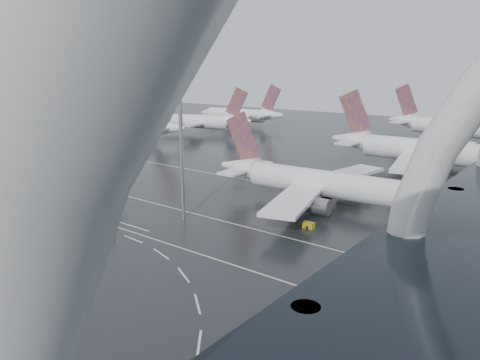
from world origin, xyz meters
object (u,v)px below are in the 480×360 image
Objects in this scene: gse_cart_belly_c at (309,225)px; jet_remote_mid at (202,122)px; airliner_gate_c at (460,129)px; gse_cart_belly_d at (450,248)px; airliner_main at (326,185)px; jet_remote_west at (129,128)px; floodlight_mast at (181,124)px; airliner_gate_b at (434,153)px; jet_remote_far at (241,115)px; bus_row_near_a at (33,214)px; gse_cart_belly_b at (424,218)px; bus_row_near_c at (52,225)px; bus_row_near_d at (76,226)px; bus_row_near_b at (46,219)px.

jet_remote_mid is at bearing 141.27° from gse_cart_belly_c.
gse_cart_belly_d is (25.13, -111.28, -4.55)m from airliner_gate_c.
jet_remote_west is (-94.70, 27.48, 0.86)m from airliner_main.
airliner_gate_b is at bearing 70.35° from floodlight_mast.
airliner_gate_c is 1.28× the size of jet_remote_far.
floodlight_mast is (19.60, 18.32, 15.84)m from bus_row_near_a.
gse_cart_belly_c is (-14.88, -15.93, -0.09)m from gse_cart_belly_b.
bus_row_near_c is (66.13, -70.31, -3.66)m from jet_remote_west.
jet_remote_mid is at bearing -115.26° from jet_remote_west.
gse_cart_belly_d is (120.87, -37.26, -4.71)m from jet_remote_west.
jet_remote_mid is at bearing 130.61° from floodlight_mast.
floodlight_mast is (-17.96, -124.97, 12.34)m from airliner_gate_c.
bus_row_near_d is at bearing 118.52° from jet_remote_west.
bus_row_near_c is at bearing -137.85° from gse_cart_belly_c.
gse_cart_belly_c is at bearing -53.69° from bus_row_near_a.
airliner_gate_c reaches higher than gse_cart_belly_d.
floodlight_mast is (-16.91, -23.46, 13.04)m from airliner_main.
bus_row_near_a is 70.73m from gse_cart_belly_b.
gse_cart_belly_b is at bearing 3.82° from airliner_main.
bus_row_near_a is at bearing -152.96° from gse_cart_belly_d.
jet_remote_mid is at bearing -147.29° from airliner_gate_c.
bus_row_near_d is at bearing -148.31° from gse_cart_belly_d.
jet_remote_mid is 123.78m from gse_cart_belly_b.
airliner_main is 98.61m from jet_remote_west.
airliner_gate_c is 23.92× the size of gse_cart_belly_d.
gse_cart_belly_d reaches higher than gse_cart_belly_c.
airliner_gate_b is at bearing 151.03° from jet_remote_mid.
gse_cart_belly_d is at bearing 134.41° from jet_remote_far.
airliner_gate_c is at bearing -178.96° from jet_remote_far.
jet_remote_west is 93.77m from floodlight_mast.
gse_cart_belly_b is at bearing 131.77° from jet_remote_mid.
airliner_gate_c is at bearing -13.40° from bus_row_near_a.
jet_remote_west is at bearing -133.24° from airliner_gate_c.
gse_cart_belly_b is at bearing -70.85° from airliner_gate_c.
floodlight_mast is 28.62m from gse_cart_belly_c.
floodlight_mast is at bearing 111.00° from jet_remote_mid.
bus_row_near_b is at bearing -151.66° from gse_cart_belly_d.
jet_remote_mid reaches higher than gse_cart_belly_c.
bus_row_near_b is (57.31, -103.13, -3.37)m from jet_remote_mid.
bus_row_near_a is 31.15m from floodlight_mast.
bus_row_near_c is at bearing -96.27° from bus_row_near_a.
floodlight_mast is 48.26m from gse_cart_belly_d.
floodlight_mast reaches higher than gse_cart_belly_b.
jet_remote_far is 145.89m from bus_row_near_b.
jet_remote_west is 92.88m from bus_row_near_b.
jet_remote_mid is 3.15× the size of bus_row_near_d.
bus_row_near_c is at bearing -148.88° from gse_cart_belly_d.
bus_row_near_d is 39.37m from gse_cart_belly_c.
bus_row_near_b is 5.00× the size of gse_cart_belly_d.
airliner_gate_b is 110.07m from jet_remote_far.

